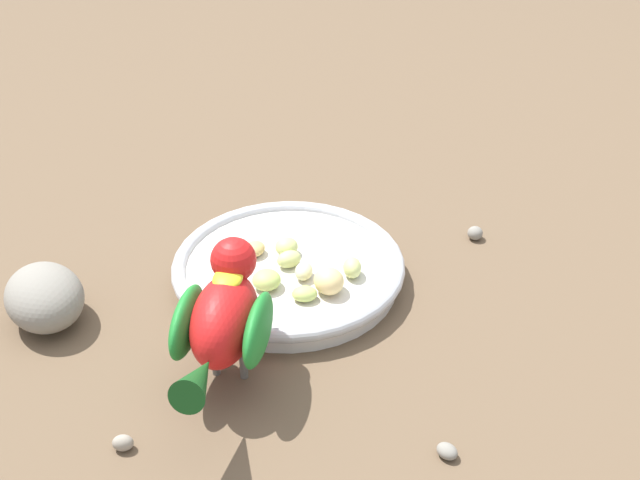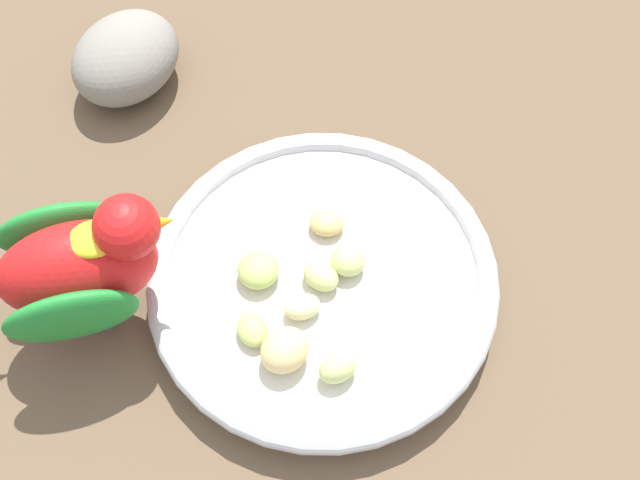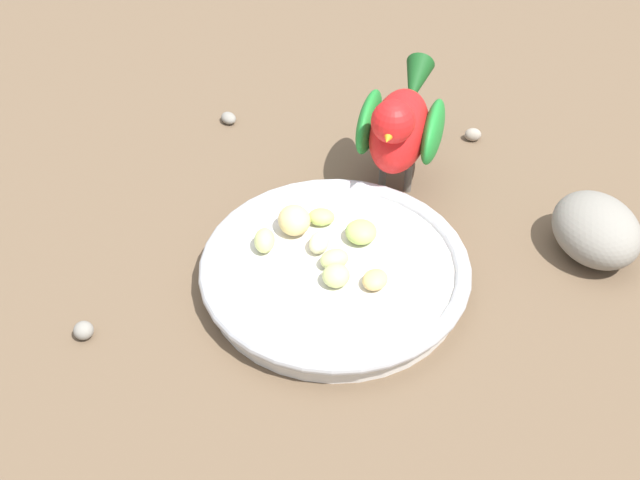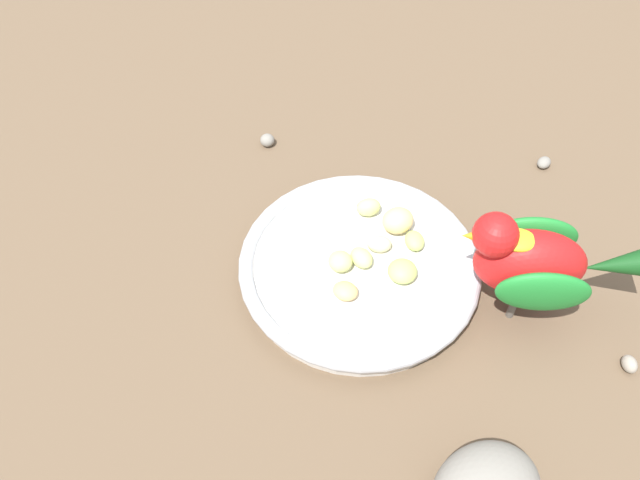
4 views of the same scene
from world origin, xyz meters
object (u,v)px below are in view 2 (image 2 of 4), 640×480
object	(u,v)px
apple_piece_6	(338,368)
rock_large	(126,58)
apple_piece_7	(321,276)
apple_piece_1	(348,260)
apple_piece_4	(258,270)
apple_piece_2	(301,308)
feeding_bowl	(323,283)
apple_piece_5	(285,350)
parrot	(71,267)
apple_piece_3	(327,223)
apple_piece_0	(252,330)

from	to	relation	value
apple_piece_6	rock_large	size ratio (longest dim) A/B	0.28
apple_piece_7	apple_piece_1	bearing A→B (deg)	61.15
apple_piece_4	apple_piece_6	size ratio (longest dim) A/B	1.11
apple_piece_2	rock_large	bearing A→B (deg)	152.12
apple_piece_1	apple_piece_7	distance (m)	0.02
apple_piece_1	apple_piece_2	bearing A→B (deg)	-102.76
apple_piece_1	apple_piece_6	size ratio (longest dim) A/B	0.93
feeding_bowl	apple_piece_7	xyz separation A→B (m)	(-0.00, -0.00, 0.01)
apple_piece_6	apple_piece_2	bearing A→B (deg)	148.14
apple_piece_1	apple_piece_5	size ratio (longest dim) A/B	0.73
apple_piece_7	parrot	bearing A→B (deg)	-146.10
feeding_bowl	apple_piece_3	world-z (taller)	apple_piece_3
apple_piece_4	apple_piece_6	distance (m)	0.09
apple_piece_5	rock_large	world-z (taller)	rock_large
feeding_bowl	apple_piece_5	bearing A→B (deg)	-84.77
apple_piece_2	apple_piece_3	xyz separation A→B (m)	(-0.02, 0.07, -0.00)
apple_piece_1	apple_piece_0	bearing A→B (deg)	-112.81
apple_piece_6	rock_large	xyz separation A→B (m)	(-0.27, 0.14, -0.00)
apple_piece_3	apple_piece_4	world-z (taller)	apple_piece_4
parrot	apple_piece_6	bearing A→B (deg)	-31.48
apple_piece_1	apple_piece_6	world-z (taller)	same
apple_piece_0	rock_large	distance (m)	0.25
apple_piece_0	apple_piece_3	bearing A→B (deg)	87.54
apple_piece_1	apple_piece_7	bearing A→B (deg)	-118.85
parrot	rock_large	world-z (taller)	parrot
apple_piece_4	apple_piece_6	xyz separation A→B (m)	(0.08, -0.04, 0.00)
apple_piece_2	apple_piece_5	bearing A→B (deg)	-79.52
rock_large	apple_piece_4	bearing A→B (deg)	-30.39
apple_piece_1	apple_piece_3	bearing A→B (deg)	143.78
apple_piece_3	apple_piece_7	world-z (taller)	apple_piece_7
apple_piece_4	apple_piece_5	size ratio (longest dim) A/B	0.87
apple_piece_7	apple_piece_5	bearing A→B (deg)	-84.16
apple_piece_0	apple_piece_5	xyz separation A→B (m)	(0.03, -0.00, 0.01)
feeding_bowl	apple_piece_1	xyz separation A→B (m)	(0.01, 0.02, 0.02)
apple_piece_2	apple_piece_6	xyz separation A→B (m)	(0.04, -0.03, 0.00)
apple_piece_1	apple_piece_5	bearing A→B (deg)	-93.22
apple_piece_4	apple_piece_7	bearing A→B (deg)	23.08
apple_piece_2	apple_piece_7	size ratio (longest dim) A/B	0.96
apple_piece_3	parrot	xyz separation A→B (m)	(-0.11, -0.13, 0.04)
apple_piece_3	rock_large	xyz separation A→B (m)	(-0.21, 0.05, 0.00)
apple_piece_7	parrot	world-z (taller)	parrot
apple_piece_2	apple_piece_3	world-z (taller)	apple_piece_2
apple_piece_1	apple_piece_4	bearing A→B (deg)	-144.32
apple_piece_3	apple_piece_5	world-z (taller)	apple_piece_5
apple_piece_2	parrot	world-z (taller)	parrot
feeding_bowl	apple_piece_3	size ratio (longest dim) A/B	9.77
apple_piece_5	apple_piece_6	distance (m)	0.04
apple_piece_0	rock_large	world-z (taller)	rock_large
apple_piece_0	apple_piece_3	distance (m)	0.09
apple_piece_7	apple_piece_0	bearing A→B (deg)	-110.61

